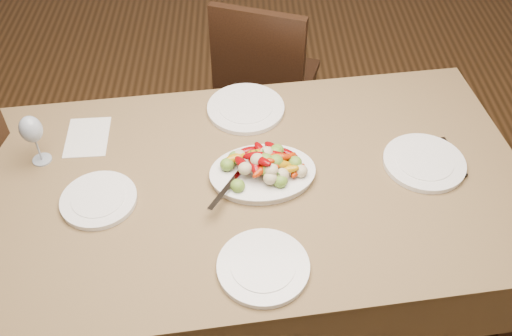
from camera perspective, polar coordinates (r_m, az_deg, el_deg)
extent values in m
cube|color=brown|center=(2.20, 0.00, -8.07)|extent=(1.95, 1.25, 0.76)
ellipsoid|color=white|center=(1.92, 0.66, -0.67)|extent=(0.37, 0.29, 0.02)
cylinder|color=white|center=(1.91, -15.45, -3.10)|extent=(0.25, 0.25, 0.02)
cylinder|color=white|center=(2.04, 16.46, 0.52)|extent=(0.28, 0.28, 0.02)
cylinder|color=white|center=(2.18, -1.03, 5.97)|extent=(0.29, 0.29, 0.02)
cylinder|color=white|center=(1.68, 0.73, -9.88)|extent=(0.27, 0.27, 0.02)
cube|color=silver|center=(2.16, -16.50, 2.99)|extent=(0.16, 0.22, 0.00)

